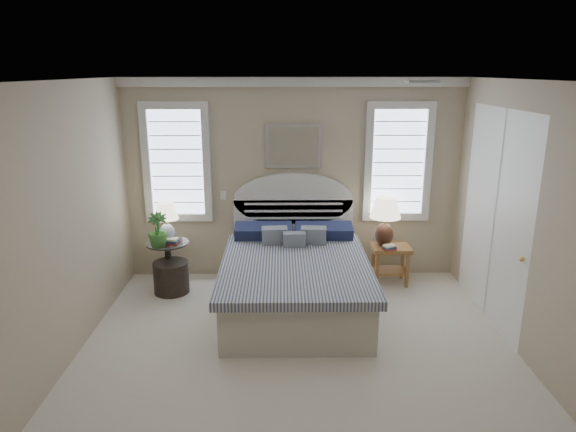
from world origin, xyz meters
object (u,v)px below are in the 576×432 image
Objects in this scene: side_table_left at (168,260)px; lamp_right at (385,216)px; nightstand_right at (391,256)px; floor_pot at (171,277)px; lamp_left at (166,218)px; bed at (295,277)px.

lamp_right is (2.86, 0.14, 0.55)m from side_table_left.
nightstand_right reaches higher than floor_pot.
lamp_right is (-0.09, 0.04, 0.55)m from nightstand_right.
floor_pot is (0.06, -0.16, -0.18)m from side_table_left.
nightstand_right is 1.17× the size of floor_pot.
lamp_left is (-0.06, 0.19, 0.75)m from floor_pot.
floor_pot is at bearing -174.89° from nightstand_right.
side_table_left is 2.95m from nightstand_right.
floor_pot is 0.77m from lamp_left.
side_table_left is 0.95× the size of lamp_right.
lamp_left is at bearing 106.87° from floor_pot.
lamp_left is at bearing -177.89° from lamp_right.
floor_pot is 2.91m from lamp_right.
lamp_right reaches higher than floor_pot.
nightstand_right is at bearing -23.90° from lamp_right.
nightstand_right is at bearing 1.94° from side_table_left.
side_table_left is at bearing -90.07° from lamp_left.
nightstand_right is (1.30, 0.69, 0.00)m from bed.
side_table_left is (-1.65, 0.59, 0.00)m from bed.
floor_pot is 0.85× the size of lamp_left.
lamp_right is at bearing 31.28° from bed.
bed reaches higher than lamp_left.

